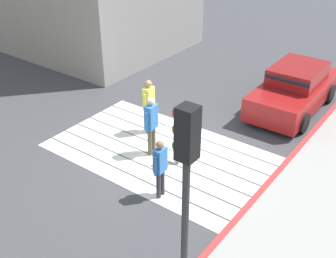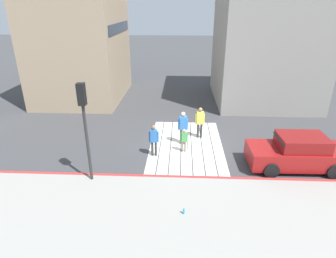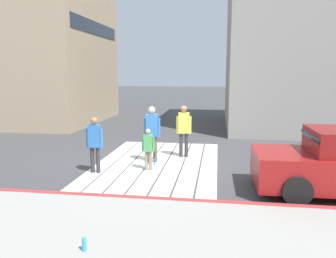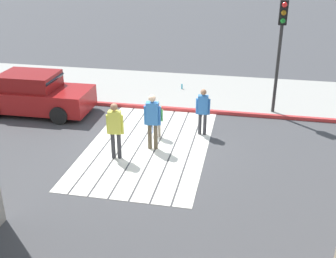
# 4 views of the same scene
# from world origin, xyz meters

# --- Properties ---
(ground_plane) EXTENTS (120.00, 120.00, 0.00)m
(ground_plane) POSITION_xyz_m (0.00, 0.00, 0.00)
(ground_plane) COLOR #424244
(crosswalk_stripes) EXTENTS (6.40, 3.80, 0.01)m
(crosswalk_stripes) POSITION_xyz_m (0.00, -0.00, 0.01)
(crosswalk_stripes) COLOR silver
(crosswalk_stripes) RESTS_ON ground
(sidewalk_west) EXTENTS (4.80, 40.00, 0.12)m
(sidewalk_west) POSITION_xyz_m (-5.60, 0.00, 0.06)
(sidewalk_west) COLOR #9E9B93
(sidewalk_west) RESTS_ON ground
(curb_painted) EXTENTS (0.16, 40.00, 0.13)m
(curb_painted) POSITION_xyz_m (-3.25, 0.00, 0.07)
(curb_painted) COLOR #BC3333
(curb_painted) RESTS_ON ground
(building_far_north) EXTENTS (8.00, 6.03, 9.69)m
(building_far_north) POSITION_xyz_m (8.50, 8.01, 4.84)
(building_far_north) COLOR tan
(building_far_north) RESTS_ON ground
(building_far_south) EXTENTS (8.00, 7.04, 9.18)m
(building_far_south) POSITION_xyz_m (8.50, -5.85, 4.59)
(building_far_south) COLOR gray
(building_far_south) RESTS_ON ground
(car_parked_near_curb) EXTENTS (2.03, 4.33, 1.57)m
(car_parked_near_curb) POSITION_xyz_m (-2.00, -4.98, 0.73)
(car_parked_near_curb) COLOR maroon
(car_parked_near_curb) RESTS_ON ground
(traffic_light_corner) EXTENTS (0.39, 0.28, 4.24)m
(traffic_light_corner) POSITION_xyz_m (-3.58, 4.01, 3.04)
(traffic_light_corner) COLOR #2D2D2D
(traffic_light_corner) RESTS_ON ground
(water_bottle) EXTENTS (0.07, 0.07, 0.22)m
(water_bottle) POSITION_xyz_m (-5.62, 0.14, 0.23)
(water_bottle) COLOR #33A5BF
(water_bottle) RESTS_ON sidewalk_west
(pedestrian_adult_lead) EXTENTS (0.27, 0.52, 1.78)m
(pedestrian_adult_lead) POSITION_xyz_m (1.00, -0.75, 1.03)
(pedestrian_adult_lead) COLOR #333338
(pedestrian_adult_lead) RESTS_ON ground
(pedestrian_adult_trailing) EXTENTS (0.23, 0.48, 1.63)m
(pedestrian_adult_trailing) POSITION_xyz_m (-1.23, 1.59, 0.95)
(pedestrian_adult_trailing) COLOR #333338
(pedestrian_adult_trailing) RESTS_ON ground
(pedestrian_adult_side) EXTENTS (0.27, 0.53, 1.82)m
(pedestrian_adult_side) POSITION_xyz_m (0.16, 0.19, 1.06)
(pedestrian_adult_side) COLOR brown
(pedestrian_adult_side) RESTS_ON ground
(pedestrian_child_with_racket) EXTENTS (0.28, 0.39, 1.25)m
(pedestrian_child_with_racket) POSITION_xyz_m (-0.76, 0.12, 0.70)
(pedestrian_child_with_racket) COLOR gray
(pedestrian_child_with_racket) RESTS_ON ground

